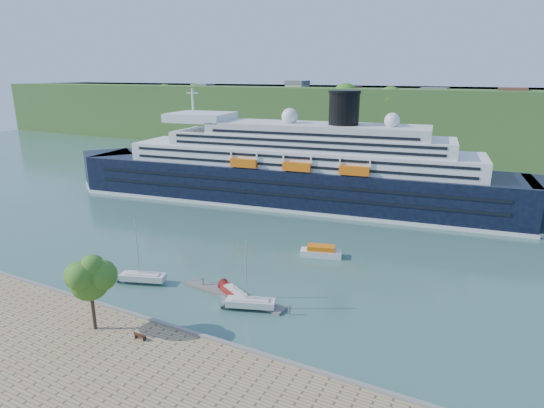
% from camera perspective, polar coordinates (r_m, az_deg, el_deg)
% --- Properties ---
extents(ground, '(400.00, 400.00, 0.00)m').
position_cam_1_polar(ground, '(58.13, -15.06, -14.63)').
color(ground, '#335B50').
rests_on(ground, ground).
extents(far_hillside, '(400.00, 50.00, 24.00)m').
position_cam_1_polar(far_hillside, '(185.23, 16.53, 10.09)').
color(far_hillside, '#2D5120').
rests_on(far_hillside, ground).
extents(quay_coping, '(220.00, 0.50, 0.30)m').
position_cam_1_polar(quay_coping, '(57.43, -15.28, -13.72)').
color(quay_coping, slate).
rests_on(quay_coping, promenade).
extents(cruise_ship, '(116.20, 32.21, 25.82)m').
position_cam_1_polar(cruise_ship, '(103.75, 2.19, 7.05)').
color(cruise_ship, black).
rests_on(cruise_ship, ground).
extents(park_bench, '(1.46, 0.63, 0.93)m').
position_cam_1_polar(park_bench, '(53.89, -16.21, -15.54)').
color(park_bench, '#4F2516').
rests_on(park_bench, promenade).
extents(promenade_tree, '(5.87, 5.87, 9.73)m').
position_cam_1_polar(promenade_tree, '(55.44, -21.79, -9.99)').
color(promenade_tree, '#2E5D18').
rests_on(promenade_tree, promenade).
extents(floating_pontoon, '(16.19, 3.58, 0.36)m').
position_cam_1_polar(floating_pontoon, '(63.02, -4.92, -11.36)').
color(floating_pontoon, slate).
rests_on(floating_pontoon, ground).
extents(sailboat_white_near, '(7.38, 4.23, 9.21)m').
position_cam_1_polar(sailboat_white_near, '(67.34, -16.11, -5.97)').
color(sailboat_white_near, silver).
rests_on(sailboat_white_near, ground).
extents(sailboat_red, '(6.32, 4.43, 8.05)m').
position_cam_1_polar(sailboat_red, '(60.67, -4.65, -8.45)').
color(sailboat_red, maroon).
rests_on(sailboat_red, ground).
extents(sailboat_white_far, '(7.19, 4.16, 8.97)m').
position_cam_1_polar(sailboat_white_far, '(57.88, -2.76, -9.16)').
color(sailboat_white_far, silver).
rests_on(sailboat_white_far, ground).
extents(tender_launch, '(7.19, 4.19, 1.88)m').
position_cam_1_polar(tender_launch, '(75.78, 6.18, -5.88)').
color(tender_launch, orange).
rests_on(tender_launch, ground).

